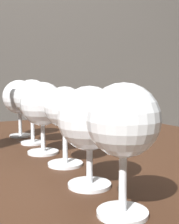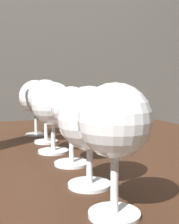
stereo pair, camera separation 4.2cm
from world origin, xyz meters
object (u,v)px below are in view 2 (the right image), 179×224
wine_glass_port (71,110)px  wine_glass_white (115,124)px  wine_glass_pinot (53,105)px  wine_glass_cabernet (90,120)px  wine_glass_chardonnay (36,97)px  wine_glass_amber (46,98)px

wine_glass_port → wine_glass_white: bearing=-96.4°
wine_glass_white → wine_glass_pinot: size_ratio=1.00×
wine_glass_white → wine_glass_cabernet: size_ratio=1.04×
wine_glass_white → wine_glass_chardonnay: wine_glass_chardonnay is taller
wine_glass_cabernet → wine_glass_amber: (0.02, 0.32, 0.01)m
wine_glass_pinot → wine_glass_cabernet: bearing=-92.1°
wine_glass_amber → wine_glass_chardonnay: bearing=90.3°
wine_glass_port → wine_glass_amber: size_ratio=0.91×
wine_glass_cabernet → wine_glass_port: bearing=83.6°
wine_glass_chardonnay → wine_glass_amber: bearing=-89.7°
wine_glass_cabernet → wine_glass_port: (0.01, 0.12, 0.00)m
wine_glass_port → wine_glass_chardonnay: 0.32m
wine_glass_white → wine_glass_pinot: 0.32m
wine_glass_port → wine_glass_pinot: bearing=92.8°
wine_glass_pinot → wine_glass_amber: wine_glass_amber is taller
wine_glass_white → wine_glass_cabernet: 0.10m
wine_glass_cabernet → wine_glass_chardonnay: wine_glass_chardonnay is taller
wine_glass_amber → wine_glass_chardonnay: 0.11m
wine_glass_white → wine_glass_amber: bearing=85.9°
wine_glass_cabernet → wine_glass_port: size_ratio=1.02×
wine_glass_pinot → wine_glass_chardonnay: 0.21m
wine_glass_port → wine_glass_chardonnay: wine_glass_chardonnay is taller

